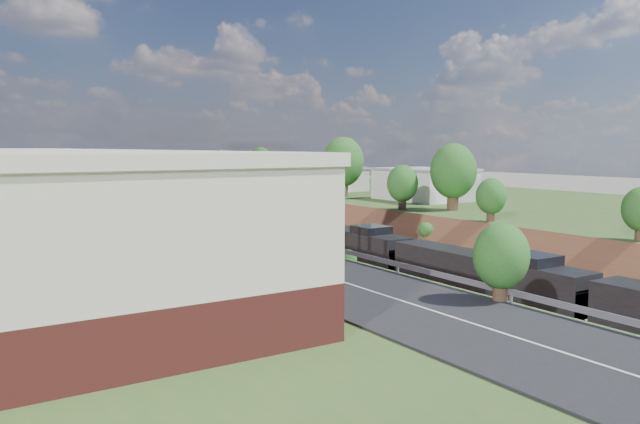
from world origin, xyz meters
TOP-DOWN VIEW (x-y plane):
  - platform_right at (33.00, 60.00)m, footprint 44.00×180.00m
  - embankment_left at (-11.00, 60.00)m, footprint 10.00×180.00m
  - embankment_right at (11.00, 60.00)m, footprint 10.00×180.00m
  - rail_left_track at (-2.60, 60.00)m, footprint 1.58×180.00m
  - rail_right_track at (2.60, 60.00)m, footprint 1.58×180.00m
  - road at (-15.50, 60.00)m, footprint 8.00×180.00m
  - guardrail at (-11.40, 59.80)m, footprint 0.10×171.00m
  - commercial_building at (-28.00, 38.00)m, footprint 14.30×62.30m
  - overpass at (0.00, 122.00)m, footprint 24.50×8.30m
  - white_building_near at (23.50, 52.00)m, footprint 9.00×12.00m
  - white_building_far at (23.00, 74.00)m, footprint 8.00×10.00m
  - tree_right_large at (17.00, 40.00)m, footprint 5.25×5.25m
  - tree_left_crest at (-11.80, 20.00)m, footprint 2.45×2.45m
  - freight_train at (2.60, 73.35)m, footprint 3.01×153.67m
  - suv at (-16.68, 29.77)m, footprint 3.34×6.20m

SIDE VIEW (x-z plane):
  - embankment_left at x=-11.00m, z-range -5.00..5.00m
  - embankment_right at x=11.00m, z-range -5.00..5.00m
  - rail_left_track at x=-2.60m, z-range 0.00..0.18m
  - rail_right_track at x=2.60m, z-range 0.00..0.18m
  - platform_right at x=33.00m, z-range 0.00..5.00m
  - freight_train at x=2.60m, z-range 0.31..4.86m
  - overpass at x=0.00m, z-range 1.22..8.62m
  - road at x=-15.50m, z-range 5.00..5.10m
  - guardrail at x=-11.40m, z-range 5.20..5.90m
  - suv at x=-16.68m, z-range 5.10..6.75m
  - white_building_far at x=23.00m, z-range 5.00..8.60m
  - white_building_near at x=23.50m, z-range 5.00..9.00m
  - tree_left_crest at x=-11.80m, z-range 5.26..8.82m
  - commercial_building at x=-28.00m, z-range 5.01..12.01m
  - tree_right_large at x=17.00m, z-range 5.58..13.19m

